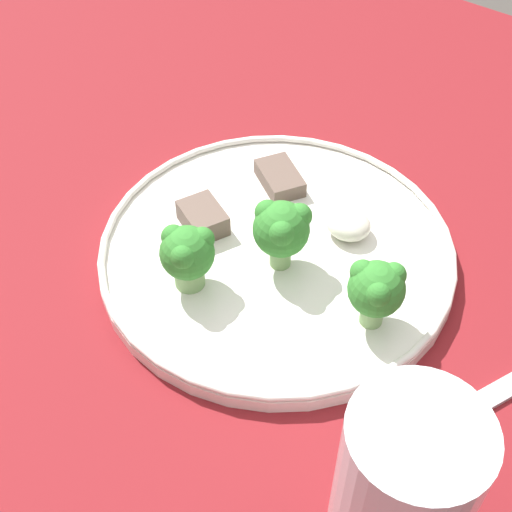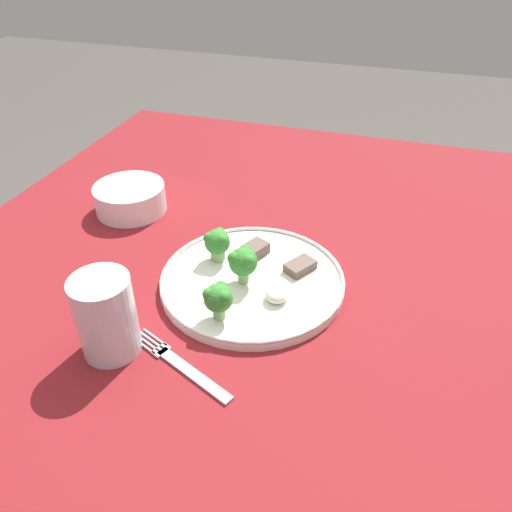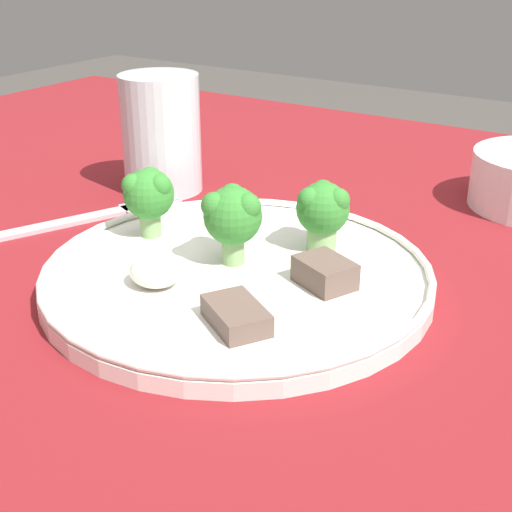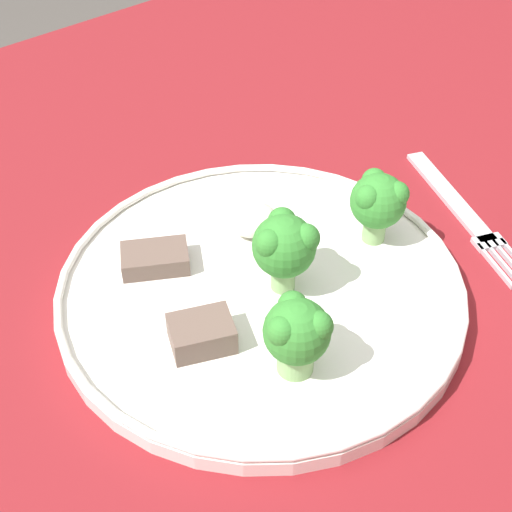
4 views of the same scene
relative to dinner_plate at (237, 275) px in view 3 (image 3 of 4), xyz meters
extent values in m
cube|color=maroon|center=(-0.02, 0.03, -0.02)|extent=(1.36, 1.04, 0.03)
cylinder|color=brown|center=(-0.64, 0.49, -0.38)|extent=(0.06, 0.06, 0.67)
cylinder|color=white|center=(0.00, 0.00, 0.00)|extent=(0.29, 0.29, 0.01)
torus|color=white|center=(0.00, 0.00, 0.01)|extent=(0.29, 0.29, 0.01)
cube|color=#B2B2B7|center=(-0.20, 0.01, -0.01)|extent=(0.06, 0.12, 0.00)
cube|color=#B2B2B7|center=(-0.17, 0.07, -0.01)|extent=(0.03, 0.02, 0.00)
cube|color=#B2B2B7|center=(-0.15, 0.09, -0.01)|extent=(0.02, 0.05, 0.00)
cube|color=#B2B2B7|center=(-0.16, 0.09, -0.01)|extent=(0.02, 0.05, 0.00)
cube|color=#B2B2B7|center=(-0.17, 0.10, -0.01)|extent=(0.02, 0.05, 0.00)
cube|color=#B2B2B7|center=(-0.17, 0.10, -0.01)|extent=(0.02, 0.05, 0.00)
cylinder|color=silver|center=(-0.19, 0.14, 0.05)|extent=(0.08, 0.08, 0.12)
cylinder|color=silver|center=(-0.19, 0.14, 0.03)|extent=(0.07, 0.07, 0.06)
cylinder|color=#7FA866|center=(-0.01, 0.01, 0.01)|extent=(0.02, 0.02, 0.02)
sphere|color=#337F2D|center=(-0.01, 0.01, 0.04)|extent=(0.04, 0.04, 0.04)
sphere|color=#337F2D|center=(0.00, 0.01, 0.05)|extent=(0.02, 0.02, 0.02)
sphere|color=#337F2D|center=(-0.02, 0.02, 0.05)|extent=(0.02, 0.02, 0.02)
sphere|color=#337F2D|center=(-0.02, 0.00, 0.05)|extent=(0.02, 0.02, 0.02)
cylinder|color=#7FA866|center=(-0.10, 0.02, 0.01)|extent=(0.02, 0.02, 0.02)
sphere|color=#337F2D|center=(-0.10, 0.02, 0.04)|extent=(0.04, 0.04, 0.04)
sphere|color=#337F2D|center=(-0.09, 0.02, 0.05)|extent=(0.02, 0.02, 0.02)
sphere|color=#337F2D|center=(-0.10, 0.03, 0.05)|extent=(0.02, 0.02, 0.02)
sphere|color=#337F2D|center=(-0.10, 0.01, 0.05)|extent=(0.02, 0.02, 0.02)
cylinder|color=#7FA866|center=(0.03, 0.07, 0.01)|extent=(0.02, 0.02, 0.02)
sphere|color=#337F2D|center=(0.03, 0.07, 0.04)|extent=(0.04, 0.04, 0.04)
sphere|color=#337F2D|center=(0.04, 0.07, 0.05)|extent=(0.02, 0.02, 0.02)
sphere|color=#337F2D|center=(0.03, 0.08, 0.05)|extent=(0.02, 0.02, 0.02)
sphere|color=#337F2D|center=(0.03, 0.06, 0.05)|extent=(0.02, 0.02, 0.02)
cube|color=brown|center=(0.06, 0.02, 0.01)|extent=(0.05, 0.04, 0.02)
cube|color=brown|center=(0.04, -0.07, 0.01)|extent=(0.06, 0.05, 0.01)
ellipsoid|color=silver|center=(-0.04, -0.05, 0.01)|extent=(0.04, 0.03, 0.02)
camera|label=1|loc=(-0.23, 0.33, 0.42)|focal=50.00mm
camera|label=2|loc=(-0.58, -0.19, 0.49)|focal=35.00mm
camera|label=3|loc=(0.27, -0.39, 0.23)|focal=50.00mm
camera|label=4|loc=(0.24, 0.27, 0.36)|focal=50.00mm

